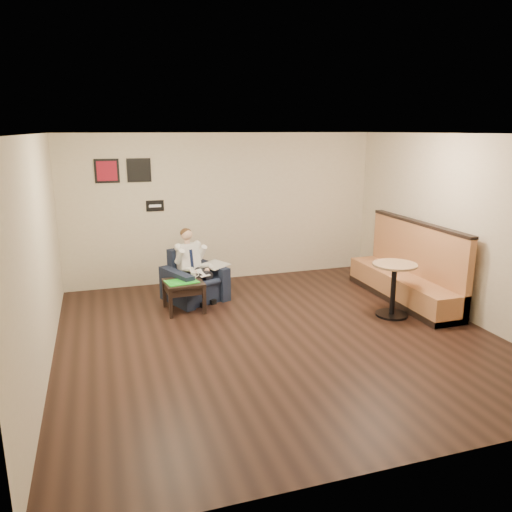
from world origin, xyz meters
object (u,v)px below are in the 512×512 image
object	(u,v)px
side_table	(184,296)
smartphone	(184,278)
armchair	(195,276)
seated_man	(198,268)
coffee_mug	(193,275)
cafe_table	(393,290)
banquette	(404,262)
green_folder	(182,282)

from	to	relation	value
side_table	smartphone	size ratio (longest dim) A/B	3.93
armchair	seated_man	bearing A→B (deg)	-90.00
side_table	smartphone	distance (m)	0.31
side_table	coffee_mug	size ratio (longest dim) A/B	5.79
cafe_table	smartphone	bearing A→B (deg)	155.20
banquette	seated_man	bearing A→B (deg)	163.72
seated_man	coffee_mug	xyz separation A→B (m)	(-0.12, -0.23, -0.04)
banquette	cafe_table	xyz separation A→B (m)	(-0.59, -0.61, -0.24)
green_folder	seated_man	bearing A→B (deg)	48.63
armchair	green_folder	size ratio (longest dim) A/B	1.80
armchair	green_folder	bearing A→B (deg)	-143.41
seated_man	banquette	bearing A→B (deg)	-38.24
side_table	banquette	bearing A→B (deg)	-9.51
green_folder	side_table	bearing A→B (deg)	36.24
smartphone	cafe_table	world-z (taller)	cafe_table
green_folder	smartphone	bearing A→B (deg)	68.59
armchair	smartphone	world-z (taller)	armchair
armchair	banquette	bearing A→B (deg)	-39.65
side_table	green_folder	distance (m)	0.26
side_table	cafe_table	xyz separation A→B (m)	(3.08, -1.22, 0.18)
armchair	banquette	xyz separation A→B (m)	(3.40, -1.08, 0.24)
green_folder	smartphone	world-z (taller)	green_folder
seated_man	green_folder	bearing A→B (deg)	-153.33
side_table	green_folder	world-z (taller)	green_folder
armchair	banquette	size ratio (longest dim) A/B	0.34
armchair	smartphone	distance (m)	0.37
green_folder	banquette	xyz separation A→B (m)	(3.70, -0.59, 0.17)
seated_man	smartphone	xyz separation A→B (m)	(-0.26, -0.19, -0.09)
coffee_mug	banquette	size ratio (longest dim) A/B	0.04
smartphone	seated_man	bearing A→B (deg)	43.02
green_folder	cafe_table	size ratio (longest dim) A/B	0.58
armchair	seated_man	size ratio (longest dim) A/B	0.75
seated_man	side_table	size ratio (longest dim) A/B	1.95
side_table	banquette	size ratio (longest dim) A/B	0.23
seated_man	side_table	bearing A→B (deg)	-152.33
armchair	banquette	distance (m)	3.58
side_table	banquette	distance (m)	3.75
seated_man	green_folder	world-z (taller)	seated_man
seated_man	side_table	world-z (taller)	seated_man
side_table	cafe_table	distance (m)	3.32
coffee_mug	smartphone	size ratio (longest dim) A/B	0.68
green_folder	cafe_table	distance (m)	3.34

